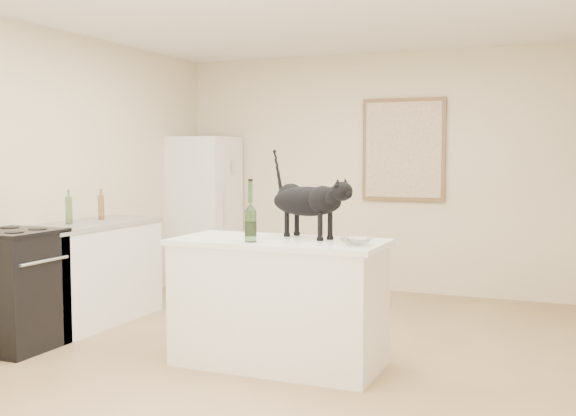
{
  "coord_description": "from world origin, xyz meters",
  "views": [
    {
      "loc": [
        2.02,
        -4.64,
        1.49
      ],
      "look_at": [
        0.15,
        -0.15,
        1.12
      ],
      "focal_mm": 43.18,
      "sensor_mm": 36.0,
      "label": 1
    }
  ],
  "objects_px": {
    "black_cat": "(307,205)",
    "glass_bowl": "(356,242)",
    "stove": "(14,291)",
    "fridge": "(204,211)",
    "wine_bottle": "(251,214)"
  },
  "relations": [
    {
      "from": "black_cat",
      "to": "glass_bowl",
      "type": "xyz_separation_m",
      "value": [
        0.45,
        -0.26,
        -0.21
      ]
    },
    {
      "from": "black_cat",
      "to": "stove",
      "type": "bearing_deg",
      "value": -141.68
    },
    {
      "from": "fridge",
      "to": "wine_bottle",
      "type": "distance_m",
      "value": 3.37
    },
    {
      "from": "black_cat",
      "to": "glass_bowl",
      "type": "distance_m",
      "value": 0.56
    },
    {
      "from": "black_cat",
      "to": "fridge",
      "type": "bearing_deg",
      "value": 156.75
    },
    {
      "from": "black_cat",
      "to": "glass_bowl",
      "type": "relative_size",
      "value": 3.25
    },
    {
      "from": "fridge",
      "to": "glass_bowl",
      "type": "xyz_separation_m",
      "value": [
        2.65,
        -2.65,
        0.08
      ]
    },
    {
      "from": "fridge",
      "to": "wine_bottle",
      "type": "bearing_deg",
      "value": -54.99
    },
    {
      "from": "stove",
      "to": "glass_bowl",
      "type": "relative_size",
      "value": 4.35
    },
    {
      "from": "fridge",
      "to": "glass_bowl",
      "type": "relative_size",
      "value": 8.22
    },
    {
      "from": "stove",
      "to": "wine_bottle",
      "type": "xyz_separation_m",
      "value": [
        1.93,
        0.2,
        0.64
      ]
    },
    {
      "from": "stove",
      "to": "black_cat",
      "type": "bearing_deg",
      "value": 14.21
    },
    {
      "from": "stove",
      "to": "fridge",
      "type": "height_order",
      "value": "fridge"
    },
    {
      "from": "black_cat",
      "to": "glass_bowl",
      "type": "bearing_deg",
      "value": -5.82
    },
    {
      "from": "wine_bottle",
      "to": "glass_bowl",
      "type": "distance_m",
      "value": 0.75
    }
  ]
}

